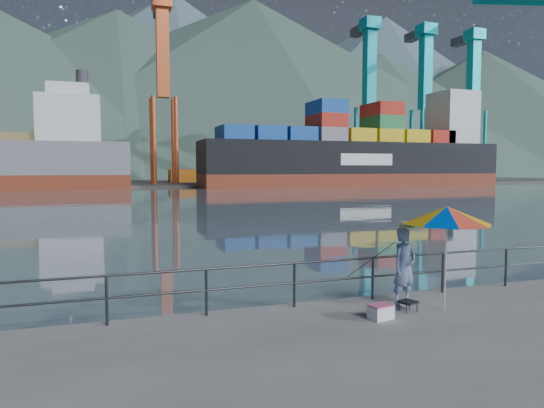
{
  "coord_description": "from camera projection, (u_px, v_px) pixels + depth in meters",
  "views": [
    {
      "loc": [
        -4.9,
        -8.3,
        3.15
      ],
      "look_at": [
        -0.08,
        6.0,
        2.0
      ],
      "focal_mm": 32.0,
      "sensor_mm": 36.0,
      "label": 1
    }
  ],
  "objects": [
    {
      "name": "container_stacks",
      "position": [
        290.0,
        168.0,
        108.1
      ],
      "size": [
        58.0,
        5.4,
        7.8
      ],
      "color": "orange",
      "rests_on": "ground"
    },
    {
      "name": "beach_umbrella",
      "position": [
        447.0,
        215.0,
        10.45
      ],
      "size": [
        2.45,
        2.45,
        2.31
      ],
      "color": "white",
      "rests_on": "ground"
    },
    {
      "name": "fishing_rod",
      "position": [
        369.0,
        297.0,
        11.72
      ],
      "size": [
        0.41,
        1.51,
        1.1
      ],
      "primitive_type": "cylinder",
      "rotation": [
        0.96,
        0.0,
        0.26
      ],
      "color": "black",
      "rests_on": "ground"
    },
    {
      "name": "port_cranes",
      "position": [
        294.0,
        103.0,
        97.67
      ],
      "size": [
        116.0,
        28.0,
        38.4
      ],
      "color": "red",
      "rests_on": "ground"
    },
    {
      "name": "harbor_water",
      "position": [
        128.0,
        179.0,
        132.47
      ],
      "size": [
        500.0,
        280.0,
        0.0
      ],
      "primitive_type": "cube",
      "color": "slate",
      "rests_on": "ground"
    },
    {
      "name": "folding_stool",
      "position": [
        408.0,
        306.0,
        10.6
      ],
      "size": [
        0.43,
        0.43,
        0.23
      ],
      "color": "black",
      "rests_on": "ground"
    },
    {
      "name": "far_dock",
      "position": [
        184.0,
        182.0,
        100.7
      ],
      "size": [
        200.0,
        40.0,
        0.4
      ],
      "primitive_type": "cube",
      "color": "#514F4C",
      "rests_on": "ground"
    },
    {
      "name": "fisherman",
      "position": [
        404.0,
        267.0,
        10.99
      ],
      "size": [
        0.73,
        0.57,
        1.78
      ],
      "primitive_type": "imported",
      "rotation": [
        0.0,
        0.0,
        0.25
      ],
      "color": "navy",
      "rests_on": "ground"
    },
    {
      "name": "cooler_bag",
      "position": [
        381.0,
        312.0,
        10.05
      ],
      "size": [
        0.53,
        0.41,
        0.28
      ],
      "primitive_type": "cube",
      "rotation": [
        0.0,
        0.0,
        0.21
      ],
      "color": "silver",
      "rests_on": "ground"
    },
    {
      "name": "guardrail",
      "position": [
        335.0,
        281.0,
        11.21
      ],
      "size": [
        22.0,
        0.06,
        1.03
      ],
      "color": "#2D3033",
      "rests_on": "ground"
    },
    {
      "name": "mountains",
      "position": [
        210.0,
        94.0,
        215.61
      ],
      "size": [
        600.0,
        332.8,
        80.0
      ],
      "color": "#385147",
      "rests_on": "ground"
    },
    {
      "name": "container_ship",
      "position": [
        362.0,
        152.0,
        88.46
      ],
      "size": [
        56.04,
        9.34,
        18.1
      ],
      "color": "maroon",
      "rests_on": "ground"
    }
  ]
}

